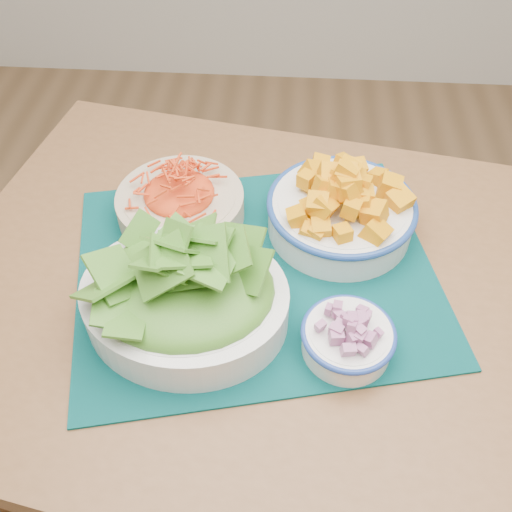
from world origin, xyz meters
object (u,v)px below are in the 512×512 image
Objects in this scene: placemat at (256,271)px; lettuce_bowl at (184,289)px; squash_bowl at (342,203)px; carrot_bowl at (180,199)px; onion_bowl at (348,335)px; table at (310,337)px.

lettuce_bowl is at bearing -146.91° from placemat.
squash_bowl is (0.12, 0.09, 0.05)m from placemat.
carrot_bowl reaches higher than onion_bowl.
carrot_bowl reaches higher than placemat.
lettuce_bowl reaches higher than squash_bowl.
placemat is at bearing 53.76° from lettuce_bowl.
squash_bowl is 0.28m from lettuce_bowl.
lettuce_bowl reaches higher than carrot_bowl.
carrot_bowl is 1.08× the size of squash_bowl.
placemat is at bearing 169.08° from table.
lettuce_bowl is 0.22m from onion_bowl.
onion_bowl reaches higher than placemat.
placemat is 2.27× the size of squash_bowl.
table is at bearing -33.15° from carrot_bowl.
squash_bowl is at bearing 49.20° from lettuce_bowl.
table is at bearing 25.76° from lettuce_bowl.
squash_bowl reaches higher than table.
lettuce_bowl is at bearing -151.77° from table.
onion_bowl is (0.25, -0.23, -0.01)m from carrot_bowl.
carrot_bowl is at bearing 137.27° from onion_bowl.
squash_bowl is 0.22m from onion_bowl.
table is at bearing 112.68° from onion_bowl.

